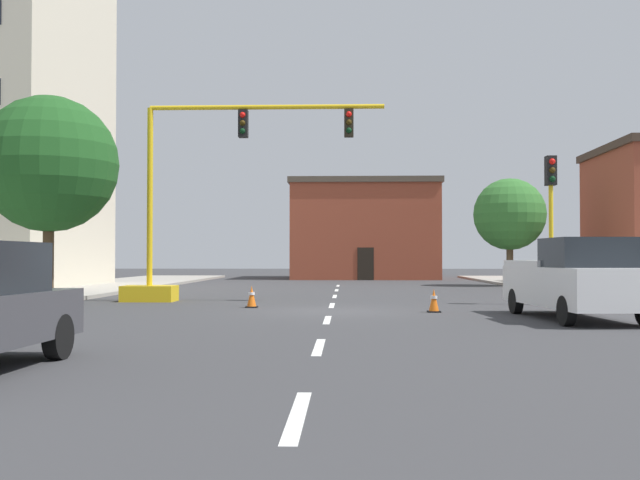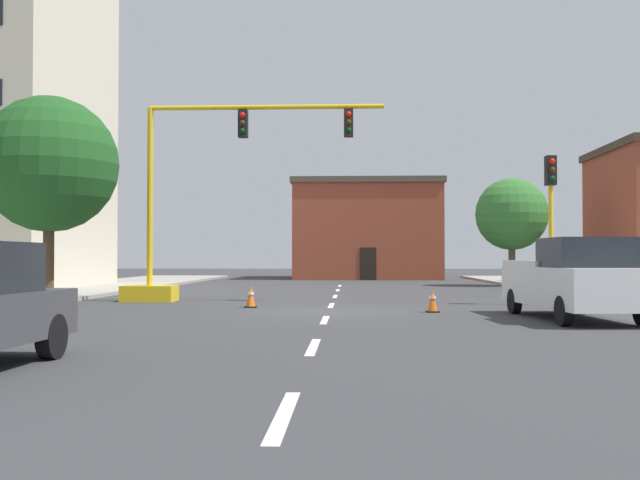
{
  "view_description": "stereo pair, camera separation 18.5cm",
  "coord_description": "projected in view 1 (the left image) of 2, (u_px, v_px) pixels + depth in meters",
  "views": [
    {
      "loc": [
        0.48,
        -21.22,
        1.53
      ],
      "look_at": [
        -0.49,
        5.64,
        2.16
      ],
      "focal_mm": 41.9,
      "sensor_mm": 36.0,
      "label": 1
    },
    {
      "loc": [
        0.66,
        -21.22,
        1.53
      ],
      "look_at": [
        -0.49,
        5.64,
        2.16
      ],
      "focal_mm": 41.9,
      "sensor_mm": 36.0,
      "label": 2
    }
  ],
  "objects": [
    {
      "name": "ground_plane",
      "position": [
        330.0,
        311.0,
        21.19
      ],
      "size": [
        160.0,
        160.0,
        0.0
      ],
      "primitive_type": "plane",
      "color": "#38383A"
    },
    {
      "name": "sidewalk_left",
      "position": [
        35.0,
        294.0,
        29.61
      ],
      "size": [
        6.0,
        56.0,
        0.14
      ],
      "primitive_type": "cube",
      "color": "#9E998E",
      "rests_on": "ground_plane"
    },
    {
      "name": "lane_stripe_seg_0",
      "position": [
        298.0,
        415.0,
        7.2
      ],
      "size": [
        0.16,
        2.4,
        0.01
      ],
      "primitive_type": "cube",
      "color": "silver",
      "rests_on": "ground_plane"
    },
    {
      "name": "lane_stripe_seg_1",
      "position": [
        319.0,
        347.0,
        12.69
      ],
      "size": [
        0.16,
        2.4,
        0.01
      ],
      "primitive_type": "cube",
      "color": "silver",
      "rests_on": "ground_plane"
    },
    {
      "name": "lane_stripe_seg_2",
      "position": [
        327.0,
        320.0,
        18.19
      ],
      "size": [
        0.16,
        2.4,
        0.01
      ],
      "primitive_type": "cube",
      "color": "silver",
      "rests_on": "ground_plane"
    },
    {
      "name": "lane_stripe_seg_3",
      "position": [
        332.0,
        305.0,
        23.68
      ],
      "size": [
        0.16,
        2.4,
        0.01
      ],
      "primitive_type": "cube",
      "color": "silver",
      "rests_on": "ground_plane"
    },
    {
      "name": "lane_stripe_seg_4",
      "position": [
        335.0,
        296.0,
        29.18
      ],
      "size": [
        0.16,
        2.4,
        0.01
      ],
      "primitive_type": "cube",
      "color": "silver",
      "rests_on": "ground_plane"
    },
    {
      "name": "lane_stripe_seg_5",
      "position": [
        337.0,
        290.0,
        34.67
      ],
      "size": [
        0.16,
        2.4,
        0.01
      ],
      "primitive_type": "cube",
      "color": "silver",
      "rests_on": "ground_plane"
    },
    {
      "name": "lane_stripe_seg_6",
      "position": [
        338.0,
        286.0,
        40.17
      ],
      "size": [
        0.16,
        2.4,
        0.01
      ],
      "primitive_type": "cube",
      "color": "silver",
      "rests_on": "ground_plane"
    },
    {
      "name": "building_brick_center",
      "position": [
        364.0,
        230.0,
        55.11
      ],
      "size": [
        10.57,
        10.11,
        7.03
      ],
      "color": "brown",
      "rests_on": "ground_plane"
    },
    {
      "name": "traffic_signal_gantry",
      "position": [
        183.0,
        237.0,
        25.89
      ],
      "size": [
        9.06,
        1.2,
        6.83
      ],
      "color": "yellow",
      "rests_on": "ground_plane"
    },
    {
      "name": "traffic_light_pole_right",
      "position": [
        551.0,
        195.0,
        24.01
      ],
      "size": [
        0.32,
        0.47,
        4.8
      ],
      "color": "yellow",
      "rests_on": "ground_plane"
    },
    {
      "name": "tree_left_near",
      "position": [
        49.0,
        164.0,
        24.89
      ],
      "size": [
        4.55,
        4.55,
        6.93
      ],
      "color": "#4C3823",
      "rests_on": "ground_plane"
    },
    {
      "name": "tree_right_far",
      "position": [
        510.0,
        214.0,
        40.07
      ],
      "size": [
        3.86,
        3.86,
        5.79
      ],
      "color": "brown",
      "rests_on": "ground_plane"
    },
    {
      "name": "pickup_truck_white",
      "position": [
        575.0,
        280.0,
        18.37
      ],
      "size": [
        2.43,
        5.54,
        1.99
      ],
      "color": "white",
      "rests_on": "ground_plane"
    },
    {
      "name": "traffic_cone_roadside_a",
      "position": [
        434.0,
        301.0,
        20.74
      ],
      "size": [
        0.36,
        0.36,
        0.65
      ],
      "color": "black",
      "rests_on": "ground_plane"
    },
    {
      "name": "traffic_cone_roadside_b",
      "position": [
        252.0,
        297.0,
        22.69
      ],
      "size": [
        0.36,
        0.36,
        0.67
      ],
      "color": "black",
      "rests_on": "ground_plane"
    }
  ]
}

